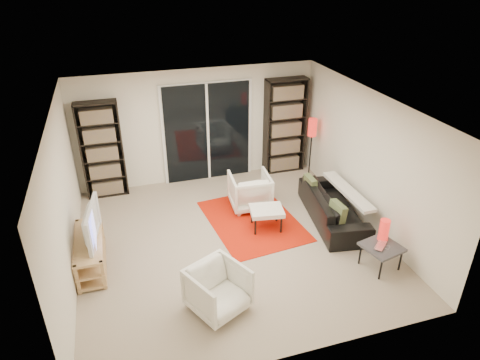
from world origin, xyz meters
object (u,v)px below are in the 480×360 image
Objects in this scene: bookshelf_left at (102,150)px; armchair_back at (250,191)px; bookshelf_right at (285,126)px; armchair_front at (218,290)px; ottoman at (267,211)px; floor_lamp at (312,134)px; tv_stand at (90,252)px; sofa at (333,206)px; side_table at (382,248)px.

bookshelf_left is 2.56× the size of armchair_back.
bookshelf_right reaches higher than armchair_front.
armchair_front is 1.14× the size of ottoman.
armchair_front is at bearing -131.73° from floor_lamp.
armchair_back is 0.56× the size of floor_lamp.
bookshelf_left is at bearing 180.00° from bookshelf_right.
tv_stand is 4.25m from sofa.
tv_stand is at bearing -176.32° from ottoman.
bookshelf_right is 2.86× the size of armchair_front.
sofa is at bearing -29.47° from bookshelf_left.
tv_stand reaches higher than side_table.
ottoman is 1.01× the size of side_table.
bookshelf_right is 3.73m from side_table.
sofa is (0.08, -2.22, -0.76)m from bookshelf_right.
tv_stand is at bearing 162.56° from side_table.
bookshelf_right is at bearing 10.80° from sofa.
armchair_front is 0.54× the size of floor_lamp.
floor_lamp is (4.23, -0.56, 0.07)m from bookshelf_left.
bookshelf_left is 2.44m from tv_stand.
bookshelf_right is 4.84m from tv_stand.
sofa is 1.44× the size of floor_lamp.
armchair_front reaches higher than ottoman.
ottoman is 2.03m from side_table.
floor_lamp reaches higher than side_table.
bookshelf_left reaches higher than ottoman.
bookshelf_left is at bearing 82.05° from tv_stand.
bookshelf_left reaches higher than sofa.
bookshelf_left is 3.46m from ottoman.
armchair_back reaches higher than ottoman.
bookshelf_right is 4.60m from armchair_front.
bookshelf_left is 0.99× the size of sofa.
floor_lamp reaches higher than tv_stand.
bookshelf_right is at bearing 124.52° from floor_lamp.
floor_lamp reaches higher than armchair_back.
side_table is at bearing -87.90° from bookshelf_right.
armchair_back reaches higher than side_table.
side_table is (0.06, -1.45, 0.07)m from sofa.
tv_stand is 2.23m from armchair_front.
sofa is at bearing -100.47° from floor_lamp.
tv_stand is at bearing -97.95° from bookshelf_left.
bookshelf_left is 4.27m from floor_lamp.
sofa is (4.25, 0.09, 0.02)m from tv_stand.
tv_stand is 3.10m from armchair_back.
ottoman is at bearing -135.08° from floor_lamp.
tv_stand is at bearing 112.52° from armchair_front.
bookshelf_right is at bearing -0.00° from bookshelf_left.
armchair_front is at bearing -41.53° from tv_stand.
armchair_back is 0.80m from ottoman.
floor_lamp is at bearing 44.92° from ottoman.
armchair_front is (1.35, -3.79, -0.64)m from bookshelf_left.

